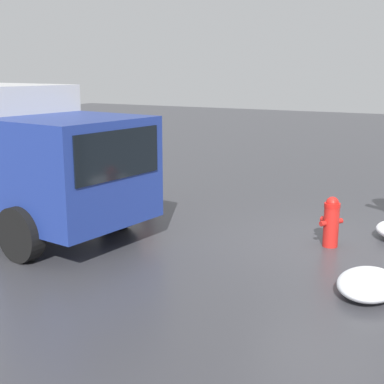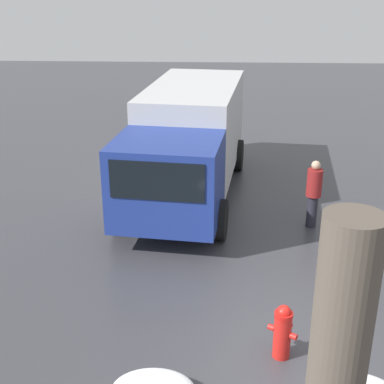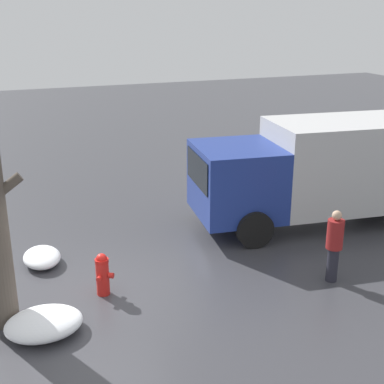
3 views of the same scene
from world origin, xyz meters
TOP-DOWN VIEW (x-y plane):
  - ground_plane at (0.00, 0.00)m, footprint 60.00×60.00m
  - fire_hydrant at (0.00, -0.00)m, footprint 0.39×0.43m
  - pedestrian at (4.58, -1.17)m, footprint 0.34×0.34m
  - snow_pile_curbside at (-1.00, 1.81)m, footprint 0.81×1.14m

SIDE VIEW (x-z plane):
  - ground_plane at x=0.00m, z-range 0.00..0.00m
  - snow_pile_curbside at x=-1.00m, z-range 0.00..0.32m
  - fire_hydrant at x=0.00m, z-range 0.01..0.89m
  - pedestrian at x=4.58m, z-range 0.07..1.64m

